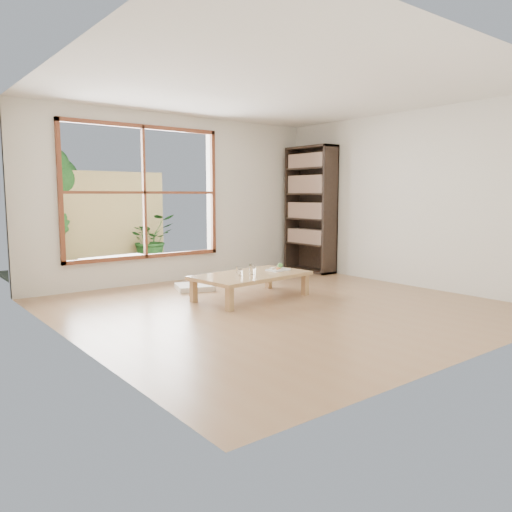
{
  "coord_description": "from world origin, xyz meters",
  "views": [
    {
      "loc": [
        -3.92,
        -4.58,
        1.37
      ],
      "look_at": [
        0.17,
        0.65,
        0.55
      ],
      "focal_mm": 35.0,
      "sensor_mm": 36.0,
      "label": 1
    }
  ],
  "objects_px": {
    "low_table": "(251,277)",
    "bookshelf": "(310,210)",
    "garden_bench": "(113,260)",
    "food_tray": "(278,269)"
  },
  "relations": [
    {
      "from": "food_tray",
      "to": "garden_bench",
      "type": "height_order",
      "value": "food_tray"
    },
    {
      "from": "bookshelf",
      "to": "garden_bench",
      "type": "distance_m",
      "value": 3.49
    },
    {
      "from": "low_table",
      "to": "bookshelf",
      "type": "distance_m",
      "value": 2.72
    },
    {
      "from": "low_table",
      "to": "bookshelf",
      "type": "height_order",
      "value": "bookshelf"
    },
    {
      "from": "low_table",
      "to": "food_tray",
      "type": "xyz_separation_m",
      "value": [
        0.48,
        0.01,
        0.06
      ]
    },
    {
      "from": "low_table",
      "to": "garden_bench",
      "type": "xyz_separation_m",
      "value": [
        -0.83,
        2.62,
        0.02
      ]
    },
    {
      "from": "low_table",
      "to": "food_tray",
      "type": "distance_m",
      "value": 0.49
    },
    {
      "from": "food_tray",
      "to": "bookshelf",
      "type": "bearing_deg",
      "value": 29.79
    },
    {
      "from": "low_table",
      "to": "bookshelf",
      "type": "relative_size",
      "value": 0.72
    },
    {
      "from": "low_table",
      "to": "bookshelf",
      "type": "bearing_deg",
      "value": 22.65
    }
  ]
}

